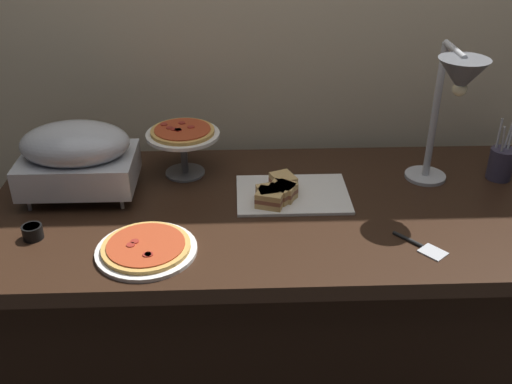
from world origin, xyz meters
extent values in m
plane|color=#38332D|center=(0.00, 0.00, 0.00)|extent=(8.00, 8.00, 0.00)
cube|color=#C6B593|center=(0.00, 0.50, 1.20)|extent=(4.40, 0.04, 2.40)
cube|color=black|center=(0.00, 0.00, 0.73)|extent=(1.90, 0.84, 0.05)
cube|color=black|center=(0.00, 0.00, 0.35)|extent=(1.75, 0.74, 0.71)
cylinder|color=#B7BABF|center=(-0.81, 0.00, 0.78)|extent=(0.01, 0.01, 0.04)
cylinder|color=#B7BABF|center=(-0.52, 0.00, 0.78)|extent=(0.01, 0.01, 0.04)
cylinder|color=#B7BABF|center=(-0.81, 0.20, 0.78)|extent=(0.01, 0.01, 0.04)
cylinder|color=#B7BABF|center=(-0.52, 0.20, 0.78)|extent=(0.01, 0.01, 0.04)
cube|color=#B7BABF|center=(-0.66, 0.10, 0.85)|extent=(0.36, 0.25, 0.10)
ellipsoid|color=#B7BABF|center=(-0.66, 0.10, 0.94)|extent=(0.35, 0.24, 0.13)
cylinder|color=#B7BABF|center=(0.50, 0.17, 0.77)|extent=(0.14, 0.14, 0.01)
cylinder|color=#B7BABF|center=(0.50, 0.17, 1.00)|extent=(0.02, 0.02, 0.46)
cylinder|color=#B7BABF|center=(0.50, 0.09, 1.23)|extent=(0.02, 0.17, 0.02)
cone|color=#595B60|center=(0.50, 0.00, 1.18)|extent=(0.15, 0.15, 0.10)
sphere|color=#F9EAB2|center=(0.50, 0.00, 1.14)|extent=(0.04, 0.04, 0.04)
cylinder|color=white|center=(-0.41, -0.25, 0.77)|extent=(0.29, 0.29, 0.01)
cylinder|color=gold|center=(-0.41, -0.25, 0.78)|extent=(0.25, 0.25, 0.01)
cylinder|color=#AD3D1E|center=(-0.41, -0.25, 0.79)|extent=(0.22, 0.22, 0.00)
cylinder|color=maroon|center=(-0.40, -0.30, 0.79)|extent=(0.02, 0.02, 0.00)
cylinder|color=maroon|center=(-0.45, -0.25, 0.79)|extent=(0.02, 0.02, 0.00)
cylinder|color=maroon|center=(-0.44, -0.23, 0.79)|extent=(0.02, 0.02, 0.00)
cylinder|color=maroon|center=(-0.40, -0.30, 0.79)|extent=(0.02, 0.02, 0.00)
cylinder|color=#595B60|center=(-0.33, 0.23, 0.83)|extent=(0.02, 0.02, 0.14)
cylinder|color=#595B60|center=(-0.33, 0.23, 0.76)|extent=(0.14, 0.14, 0.01)
cylinder|color=white|center=(-0.33, 0.23, 0.91)|extent=(0.25, 0.25, 0.01)
cylinder|color=gold|center=(-0.33, 0.23, 0.92)|extent=(0.22, 0.22, 0.01)
cylinder|color=#AD3D1E|center=(-0.33, 0.23, 0.93)|extent=(0.19, 0.19, 0.00)
cylinder|color=maroon|center=(-0.40, 0.27, 0.93)|extent=(0.02, 0.02, 0.00)
cylinder|color=maroon|center=(-0.38, 0.24, 0.93)|extent=(0.02, 0.02, 0.00)
cylinder|color=maroon|center=(-0.31, 0.24, 0.93)|extent=(0.02, 0.02, 0.00)
cylinder|color=maroon|center=(-0.35, 0.22, 0.93)|extent=(0.02, 0.02, 0.00)
cylinder|color=maroon|center=(-0.34, 0.28, 0.93)|extent=(0.02, 0.02, 0.00)
cylinder|color=maroon|center=(-0.35, 0.22, 0.93)|extent=(0.02, 0.02, 0.00)
cylinder|color=maroon|center=(-0.36, 0.23, 0.93)|extent=(0.02, 0.02, 0.00)
cube|color=white|center=(0.03, 0.06, 0.77)|extent=(0.37, 0.26, 0.01)
cube|color=tan|center=(0.00, 0.09, 0.78)|extent=(0.09, 0.10, 0.02)
cube|color=brown|center=(0.00, 0.09, 0.80)|extent=(0.09, 0.10, 0.01)
cube|color=tan|center=(0.00, 0.09, 0.81)|extent=(0.09, 0.10, 0.02)
cube|color=tan|center=(-0.06, 0.01, 0.78)|extent=(0.07, 0.08, 0.02)
cube|color=brown|center=(-0.06, 0.01, 0.80)|extent=(0.07, 0.08, 0.01)
cube|color=tan|center=(-0.06, 0.01, 0.81)|extent=(0.07, 0.08, 0.02)
cube|color=tan|center=(-0.01, 0.03, 0.78)|extent=(0.10, 0.09, 0.02)
cube|color=brown|center=(-0.01, 0.03, 0.80)|extent=(0.10, 0.09, 0.01)
cube|color=tan|center=(-0.01, 0.03, 0.81)|extent=(0.10, 0.09, 0.02)
cube|color=tan|center=(-0.05, -0.02, 0.78)|extent=(0.10, 0.09, 0.02)
cube|color=brown|center=(-0.05, -0.02, 0.80)|extent=(0.10, 0.09, 0.01)
cube|color=tan|center=(-0.05, -0.02, 0.81)|extent=(0.10, 0.09, 0.02)
cube|color=tan|center=(-0.01, 0.02, 0.78)|extent=(0.10, 0.10, 0.02)
cube|color=brown|center=(-0.01, 0.02, 0.80)|extent=(0.10, 0.10, 0.01)
cube|color=tan|center=(-0.01, 0.02, 0.81)|extent=(0.10, 0.10, 0.02)
cylinder|color=black|center=(-0.75, -0.16, 0.78)|extent=(0.06, 0.06, 0.04)
cylinder|color=#562D14|center=(-0.75, -0.16, 0.80)|extent=(0.05, 0.05, 0.01)
cylinder|color=#383347|center=(0.76, 0.16, 0.82)|extent=(0.08, 0.08, 0.11)
cylinder|color=#B7BABF|center=(0.77, 0.16, 0.89)|extent=(0.03, 0.04, 0.19)
cylinder|color=#B7BABF|center=(0.73, 0.17, 0.88)|extent=(0.01, 0.02, 0.18)
cylinder|color=#B7BABF|center=(0.74, 0.14, 0.88)|extent=(0.03, 0.02, 0.17)
cylinder|color=#B7BABF|center=(0.76, 0.17, 0.88)|extent=(0.03, 0.02, 0.18)
cube|color=#B7BABF|center=(0.40, -0.28, 0.76)|extent=(0.09, 0.09, 0.00)
cylinder|color=black|center=(0.34, -0.22, 0.76)|extent=(0.07, 0.08, 0.01)
camera|label=1|loc=(-0.16, -1.64, 1.74)|focal=41.83mm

